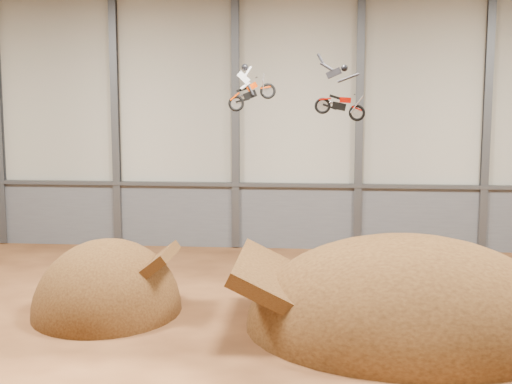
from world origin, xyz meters
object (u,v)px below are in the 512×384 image
(landing_ramp, at_px, (406,328))
(fmx_rider_a, at_px, (255,82))
(fmx_rider_b, at_px, (338,88))
(takeoff_ramp, at_px, (108,312))

(landing_ramp, bearing_deg, fmx_rider_a, 150.85)
(fmx_rider_b, bearing_deg, landing_ramp, -9.56)
(takeoff_ramp, distance_m, fmx_rider_b, 12.47)
(landing_ramp, distance_m, fmx_rider_b, 9.14)
(landing_ramp, bearing_deg, fmx_rider_b, 164.69)
(takeoff_ramp, height_order, fmx_rider_b, fmx_rider_b)
(landing_ramp, relative_size, fmx_rider_a, 5.92)
(takeoff_ramp, height_order, landing_ramp, landing_ramp)
(landing_ramp, distance_m, fmx_rider_a, 11.23)
(takeoff_ramp, xyz_separation_m, fmx_rider_a, (5.62, 2.32, 8.98))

